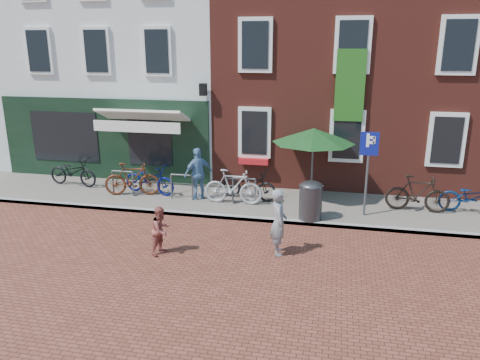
% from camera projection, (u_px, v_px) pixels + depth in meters
% --- Properties ---
extents(ground, '(80.00, 80.00, 0.00)m').
position_uv_depth(ground, '(219.00, 219.00, 13.38)').
color(ground, brown).
extents(sidewalk, '(24.00, 3.00, 0.10)m').
position_uv_depth(sidewalk, '(261.00, 203.00, 14.57)').
color(sidewalk, slate).
rests_on(sidewalk, ground).
extents(building_stucco, '(8.00, 8.00, 9.00)m').
position_uv_depth(building_stucco, '(144.00, 52.00, 19.68)').
color(building_stucco, silver).
rests_on(building_stucco, ground).
extents(building_brick_mid, '(6.00, 8.00, 10.00)m').
position_uv_depth(building_brick_mid, '(311.00, 40.00, 18.14)').
color(building_brick_mid, maroon).
rests_on(building_brick_mid, ground).
extents(building_brick_right, '(6.00, 8.00, 10.00)m').
position_uv_depth(building_brick_right, '(477.00, 39.00, 16.95)').
color(building_brick_right, maroon).
rests_on(building_brick_right, ground).
extents(litter_bin, '(0.64, 0.64, 1.18)m').
position_uv_depth(litter_bin, '(311.00, 198.00, 12.95)').
color(litter_bin, '#38383B').
rests_on(litter_bin, sidewalk).
extents(parking_sign, '(0.50, 0.08, 2.43)m').
position_uv_depth(parking_sign, '(368.00, 159.00, 12.93)').
color(parking_sign, '#4C4C4F').
rests_on(parking_sign, sidewalk).
extents(parasol, '(2.55, 2.55, 2.37)m').
position_uv_depth(parasol, '(314.00, 133.00, 14.21)').
color(parasol, '#4C4C4F').
rests_on(parasol, sidewalk).
extents(woman, '(0.51, 0.66, 1.61)m').
position_uv_depth(woman, '(279.00, 222.00, 10.97)').
color(woman, gray).
rests_on(woman, ground).
extents(boy, '(0.60, 0.68, 1.18)m').
position_uv_depth(boy, '(161.00, 230.00, 11.05)').
color(boy, '#9D4A40').
rests_on(boy, ground).
extents(cafe_person, '(0.98, 0.96, 1.65)m').
position_uv_depth(cafe_person, '(198.00, 174.00, 14.61)').
color(cafe_person, '#5C84AD').
rests_on(cafe_person, sidewalk).
extents(bicycle_0, '(1.92, 0.87, 0.97)m').
position_uv_depth(bicycle_0, '(73.00, 172.00, 16.08)').
color(bicycle_0, black).
rests_on(bicycle_0, sidewalk).
extents(bicycle_1, '(1.87, 0.90, 1.08)m').
position_uv_depth(bicycle_1, '(132.00, 179.00, 15.04)').
color(bicycle_1, '#4E2312').
rests_on(bicycle_1, sidewalk).
extents(bicycle_2, '(1.95, 1.03, 0.97)m').
position_uv_depth(bicycle_2, '(150.00, 179.00, 15.22)').
color(bicycle_2, '#060D50').
rests_on(bicycle_2, sidewalk).
extents(bicycle_3, '(1.80, 0.51, 1.08)m').
position_uv_depth(bicycle_3, '(233.00, 187.00, 14.23)').
color(bicycle_3, '#A2A2A5').
rests_on(bicycle_3, sidewalk).
extents(bicycle_4, '(1.96, 1.06, 0.97)m').
position_uv_depth(bicycle_4, '(249.00, 184.00, 14.66)').
color(bicycle_4, black).
rests_on(bicycle_4, sidewalk).
extents(bicycle_5, '(1.83, 0.64, 1.08)m').
position_uv_depth(bicycle_5, '(418.00, 194.00, 13.57)').
color(bicycle_5, black).
rests_on(bicycle_5, sidewalk).
extents(bicycle_6, '(1.90, 0.80, 0.97)m').
position_uv_depth(bicycle_6, '(473.00, 197.00, 13.43)').
color(bicycle_6, '#07214B').
rests_on(bicycle_6, sidewalk).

